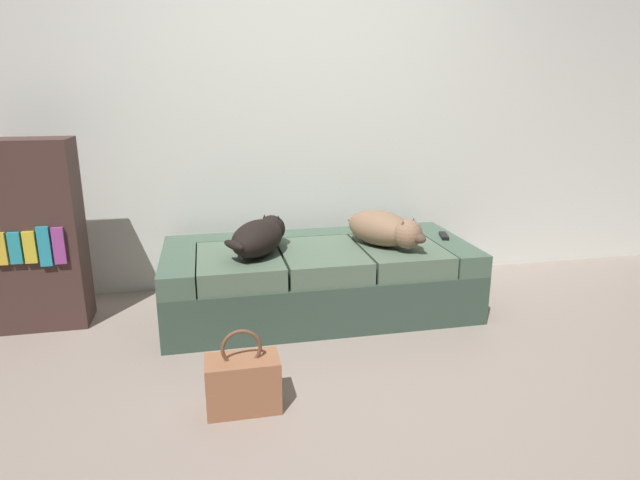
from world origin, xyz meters
name	(u,v)px	position (x,y,z in m)	size (l,w,h in m)	color
ground_plane	(367,401)	(0.00, 0.00, 0.00)	(10.00, 10.00, 0.00)	gray
back_wall	(299,83)	(0.00, 1.71, 1.40)	(6.40, 0.10, 2.80)	silver
couch	(318,278)	(0.00, 1.07, 0.21)	(1.89, 0.87, 0.43)	#33473B
dog_dark	(260,236)	(-0.37, 0.98, 0.53)	(0.44, 0.56, 0.20)	black
dog_tan	(384,229)	(0.40, 0.99, 0.54)	(0.46, 0.59, 0.21)	#85654C
tv_remote	(444,236)	(0.84, 1.09, 0.44)	(0.04, 0.15, 0.02)	black
handbag	(243,382)	(-0.55, 0.06, 0.13)	(0.32, 0.18, 0.38)	#955E3F
bookshelf	(30,236)	(-1.67, 1.21, 0.55)	(0.56, 0.30, 1.10)	#412B26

